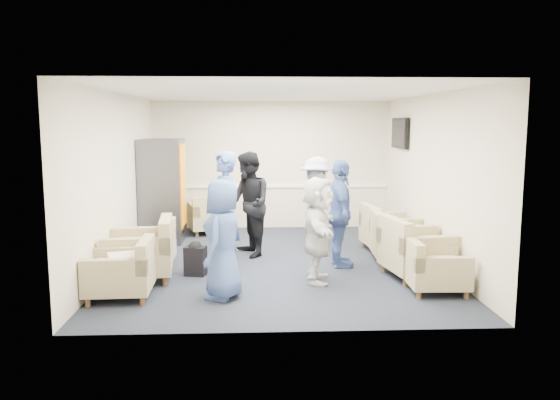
{
  "coord_description": "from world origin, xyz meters",
  "views": [
    {
      "loc": [
        -0.34,
        -8.62,
        2.23
      ],
      "look_at": [
        0.06,
        0.2,
        0.99
      ],
      "focal_mm": 35.0,
      "sensor_mm": 36.0,
      "label": 1
    }
  ],
  "objects_px": {
    "armchair_left_near": "(124,273)",
    "armchair_left_mid": "(143,254)",
    "armchair_right_midnear": "(415,252)",
    "armchair_right_far": "(386,232)",
    "armchair_corner": "(211,217)",
    "person_front_right": "(318,230)",
    "person_back_right": "(317,202)",
    "person_mid_right": "(340,214)",
    "vending_machine": "(163,191)",
    "armchair_left_far": "(152,248)",
    "person_mid_left": "(224,212)",
    "armchair_right_near": "(432,270)",
    "armchair_right_midfar": "(395,240)",
    "person_back_left": "(248,204)",
    "person_front_left": "(223,239)"
  },
  "relations": [
    {
      "from": "armchair_right_midnear",
      "to": "armchair_right_far",
      "type": "distance_m",
      "value": 1.68
    },
    {
      "from": "armchair_left_mid",
      "to": "person_front_right",
      "type": "distance_m",
      "value": 2.53
    },
    {
      "from": "armchair_left_near",
      "to": "armchair_right_midfar",
      "type": "bearing_deg",
      "value": 111.6
    },
    {
      "from": "armchair_left_far",
      "to": "armchair_right_far",
      "type": "distance_m",
      "value": 4.03
    },
    {
      "from": "vending_machine",
      "to": "person_mid_right",
      "type": "height_order",
      "value": "vending_machine"
    },
    {
      "from": "armchair_right_near",
      "to": "person_back_right",
      "type": "relative_size",
      "value": 0.47
    },
    {
      "from": "armchair_right_near",
      "to": "person_front_left",
      "type": "relative_size",
      "value": 0.5
    },
    {
      "from": "person_mid_left",
      "to": "person_back_left",
      "type": "height_order",
      "value": "person_mid_left"
    },
    {
      "from": "armchair_left_near",
      "to": "armchair_left_mid",
      "type": "height_order",
      "value": "armchair_left_mid"
    },
    {
      "from": "armchair_left_near",
      "to": "armchair_corner",
      "type": "height_order",
      "value": "armchair_corner"
    },
    {
      "from": "armchair_right_midfar",
      "to": "person_back_left",
      "type": "bearing_deg",
      "value": 84.24
    },
    {
      "from": "armchair_right_midnear",
      "to": "armchair_right_far",
      "type": "height_order",
      "value": "armchair_right_midnear"
    },
    {
      "from": "armchair_corner",
      "to": "person_front_left",
      "type": "relative_size",
      "value": 0.67
    },
    {
      "from": "person_front_right",
      "to": "vending_machine",
      "type": "bearing_deg",
      "value": 51.28
    },
    {
      "from": "armchair_left_mid",
      "to": "person_back_left",
      "type": "distance_m",
      "value": 2.07
    },
    {
      "from": "armchair_right_far",
      "to": "person_mid_left",
      "type": "distance_m",
      "value": 3.08
    },
    {
      "from": "armchair_right_near",
      "to": "armchair_right_midfar",
      "type": "relative_size",
      "value": 0.85
    },
    {
      "from": "armchair_right_midfar",
      "to": "person_mid_left",
      "type": "xyz_separation_m",
      "value": [
        -2.75,
        -0.55,
        0.57
      ]
    },
    {
      "from": "armchair_right_midnear",
      "to": "person_front_right",
      "type": "distance_m",
      "value": 1.5
    },
    {
      "from": "person_mid_left",
      "to": "armchair_right_near",
      "type": "bearing_deg",
      "value": 52.93
    },
    {
      "from": "armchair_corner",
      "to": "person_back_right",
      "type": "bearing_deg",
      "value": 132.04
    },
    {
      "from": "armchair_left_far",
      "to": "person_mid_left",
      "type": "relative_size",
      "value": 0.44
    },
    {
      "from": "vending_machine",
      "to": "armchair_left_far",
      "type": "bearing_deg",
      "value": -86.27
    },
    {
      "from": "armchair_left_mid",
      "to": "person_front_left",
      "type": "relative_size",
      "value": 0.68
    },
    {
      "from": "person_back_right",
      "to": "armchair_left_mid",
      "type": "bearing_deg",
      "value": 139.08
    },
    {
      "from": "person_back_right",
      "to": "person_mid_right",
      "type": "height_order",
      "value": "person_mid_right"
    },
    {
      "from": "armchair_corner",
      "to": "person_front_right",
      "type": "xyz_separation_m",
      "value": [
        1.79,
        -3.52,
        0.41
      ]
    },
    {
      "from": "person_mid_right",
      "to": "armchair_right_midnear",
      "type": "bearing_deg",
      "value": -125.52
    },
    {
      "from": "armchair_left_far",
      "to": "person_front_left",
      "type": "distance_m",
      "value": 2.02
    },
    {
      "from": "person_front_left",
      "to": "person_back_right",
      "type": "xyz_separation_m",
      "value": [
        1.53,
        2.88,
        0.05
      ]
    },
    {
      "from": "person_back_right",
      "to": "armchair_right_midfar",
      "type": "bearing_deg",
      "value": -118.82
    },
    {
      "from": "armchair_corner",
      "to": "person_front_left",
      "type": "height_order",
      "value": "person_front_left"
    },
    {
      "from": "armchair_right_far",
      "to": "armchair_left_mid",
      "type": "bearing_deg",
      "value": 105.45
    },
    {
      "from": "armchair_left_mid",
      "to": "armchair_corner",
      "type": "relative_size",
      "value": 1.01
    },
    {
      "from": "armchair_left_far",
      "to": "person_mid_right",
      "type": "height_order",
      "value": "person_mid_right"
    },
    {
      "from": "armchair_right_midnear",
      "to": "vending_machine",
      "type": "distance_m",
      "value": 4.91
    },
    {
      "from": "armchair_right_far",
      "to": "person_front_right",
      "type": "bearing_deg",
      "value": 135.37
    },
    {
      "from": "armchair_right_midfar",
      "to": "armchair_right_far",
      "type": "bearing_deg",
      "value": 2.42
    },
    {
      "from": "armchair_left_far",
      "to": "person_mid_right",
      "type": "relative_size",
      "value": 0.48
    },
    {
      "from": "person_front_right",
      "to": "armchair_left_far",
      "type": "bearing_deg",
      "value": 78.87
    },
    {
      "from": "armchair_right_midfar",
      "to": "person_back_right",
      "type": "relative_size",
      "value": 0.55
    },
    {
      "from": "armchair_right_near",
      "to": "armchair_right_far",
      "type": "distance_m",
      "value": 2.37
    },
    {
      "from": "armchair_right_midfar",
      "to": "armchair_corner",
      "type": "bearing_deg",
      "value": 57.37
    },
    {
      "from": "person_back_left",
      "to": "armchair_corner",
      "type": "bearing_deg",
      "value": -176.85
    },
    {
      "from": "armchair_right_midfar",
      "to": "armchair_left_far",
      "type": "bearing_deg",
      "value": 97.84
    },
    {
      "from": "person_mid_left",
      "to": "person_back_right",
      "type": "relative_size",
      "value": 1.11
    },
    {
      "from": "armchair_left_near",
      "to": "armchair_right_near",
      "type": "relative_size",
      "value": 1.09
    },
    {
      "from": "armchair_right_near",
      "to": "person_mid_left",
      "type": "distance_m",
      "value": 3.11
    },
    {
      "from": "armchair_right_far",
      "to": "vending_machine",
      "type": "bearing_deg",
      "value": 69.49
    },
    {
      "from": "person_back_right",
      "to": "vending_machine",
      "type": "bearing_deg",
      "value": 91.11
    }
  ]
}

